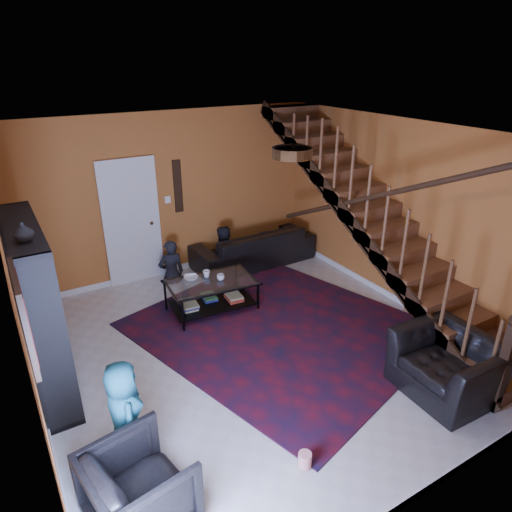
{
  "coord_description": "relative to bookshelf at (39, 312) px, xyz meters",
  "views": [
    {
      "loc": [
        -2.57,
        -4.43,
        3.62
      ],
      "look_at": [
        0.31,
        0.4,
        1.11
      ],
      "focal_mm": 32.0,
      "sensor_mm": 36.0,
      "label": 1
    }
  ],
  "objects": [
    {
      "name": "rug",
      "position": [
        2.98,
        -0.43,
        -0.96
      ],
      "size": [
        4.16,
        4.49,
        0.02
      ],
      "primitive_type": "cube",
      "rotation": [
        0.0,
        0.0,
        0.28
      ],
      "color": "#480D18",
      "rests_on": "floor"
    },
    {
      "name": "armchair_left",
      "position": [
        0.35,
        -2.28,
        -0.6
      ],
      "size": [
        0.91,
        0.89,
        0.72
      ],
      "primitive_type": "imported",
      "rotation": [
        0.0,
        0.0,
        1.74
      ],
      "color": "black",
      "rests_on": "floor"
    },
    {
      "name": "framed_picture",
      "position": [
        -0.17,
        -1.5,
        0.79
      ],
      "size": [
        0.04,
        0.74,
        0.74
      ],
      "primitive_type": "cube",
      "color": "maroon",
      "rests_on": "room"
    },
    {
      "name": "coffee_table",
      "position": [
        2.37,
        0.54,
        -0.68
      ],
      "size": [
        1.35,
        0.87,
        0.49
      ],
      "rotation": [
        0.0,
        0.0,
        -0.1
      ],
      "color": "black",
      "rests_on": "floor"
    },
    {
      "name": "door",
      "position": [
        1.7,
        2.12,
        0.06
      ],
      "size": [
        0.82,
        0.05,
        2.05
      ],
      "primitive_type": "cube",
      "color": "silver",
      "rests_on": "floor"
    },
    {
      "name": "cup_a",
      "position": [
        2.51,
        0.51,
        -0.43
      ],
      "size": [
        0.12,
        0.12,
        0.09
      ],
      "primitive_type": "imported",
      "rotation": [
        0.0,
        0.0,
        -0.06
      ],
      "color": "#999999",
      "rests_on": "coffee_table"
    },
    {
      "name": "person_adult_a",
      "position": [
        2.19,
        1.75,
        -0.81
      ],
      "size": [
        0.46,
        0.32,
        1.22
      ],
      "primitive_type": "imported",
      "rotation": [
        0.0,
        0.0,
        3.07
      ],
      "color": "black",
      "rests_on": "sofa"
    },
    {
      "name": "bookshelf",
      "position": [
        0.0,
        0.0,
        0.0
      ],
      "size": [
        0.35,
        1.8,
        2.0
      ],
      "color": "black",
      "rests_on": "floor"
    },
    {
      "name": "ceiling_fixture",
      "position": [
        2.4,
        -1.4,
        1.78
      ],
      "size": [
        0.4,
        0.4,
        0.1
      ],
      "primitive_type": "cylinder",
      "color": "#3F2814",
      "rests_on": "room"
    },
    {
      "name": "cup_b",
      "position": [
        2.38,
        0.72,
        -0.42
      ],
      "size": [
        0.11,
        0.11,
        0.1
      ],
      "primitive_type": "imported",
      "rotation": [
        0.0,
        0.0,
        -0.03
      ],
      "color": "#999999",
      "rests_on": "coffee_table"
    },
    {
      "name": "armchair_right",
      "position": [
        3.9,
        -2.51,
        -0.61
      ],
      "size": [
        0.99,
        1.12,
        0.71
      ],
      "primitive_type": "imported",
      "rotation": [
        0.0,
        0.0,
        -1.61
      ],
      "color": "black",
      "rests_on": "floor"
    },
    {
      "name": "vase",
      "position": [
        -0.0,
        -0.5,
        1.13
      ],
      "size": [
        0.18,
        0.18,
        0.19
      ],
      "primitive_type": "imported",
      "color": "#999999",
      "rests_on": "bookshelf"
    },
    {
      "name": "popcorn_bucket",
      "position": [
        1.85,
        -2.56,
        -0.87
      ],
      "size": [
        0.17,
        0.17,
        0.15
      ],
      "primitive_type": "cylinder",
      "rotation": [
        0.0,
        0.0,
        0.41
      ],
      "color": "red",
      "rests_on": "rug"
    },
    {
      "name": "bowl",
      "position": [
        2.14,
        0.75,
        -0.45
      ],
      "size": [
        0.27,
        0.27,
        0.05
      ],
      "primitive_type": "imported",
      "rotation": [
        0.0,
        0.0,
        -0.27
      ],
      "color": "#999999",
      "rests_on": "coffee_table"
    },
    {
      "name": "wall_hanging",
      "position": [
        2.55,
        2.13,
        0.59
      ],
      "size": [
        0.14,
        0.03,
        0.9
      ],
      "primitive_type": "cube",
      "color": "black",
      "rests_on": "room"
    },
    {
      "name": "floor",
      "position": [
        2.4,
        -0.6,
        -0.96
      ],
      "size": [
        5.5,
        5.5,
        0.0
      ],
      "primitive_type": "plane",
      "color": "beige",
      "rests_on": "ground"
    },
    {
      "name": "staircase",
      "position": [
        4.53,
        -0.6,
        0.43
      ],
      "size": [
        0.95,
        5.02,
        3.18
      ],
      "color": "brown",
      "rests_on": "floor"
    },
    {
      "name": "person_child",
      "position": [
        0.45,
        -1.61,
        -0.41
      ],
      "size": [
        0.37,
        0.55,
        1.12
      ],
      "primitive_type": "imported",
      "rotation": [
        0.0,
        0.0,
        1.55
      ],
      "color": "navy",
      "rests_on": "armchair_left"
    },
    {
      "name": "sofa",
      "position": [
        3.79,
        1.7,
        -0.63
      ],
      "size": [
        2.29,
        0.94,
        0.66
      ],
      "primitive_type": "imported",
      "rotation": [
        0.0,
        0.0,
        3.16
      ],
      "color": "black",
      "rests_on": "floor"
    },
    {
      "name": "person_adult_b",
      "position": [
        3.17,
        1.75,
        -0.78
      ],
      "size": [
        0.67,
        0.54,
        1.28
      ],
      "primitive_type": "imported",
      "rotation": [
        0.0,
        0.0,
        3.25
      ],
      "color": "black",
      "rests_on": "sofa"
    },
    {
      "name": "room",
      "position": [
        1.07,
        0.73,
        -0.91
      ],
      "size": [
        5.5,
        5.5,
        5.5
      ],
      "color": "#AC6026",
      "rests_on": "ground"
    }
  ]
}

